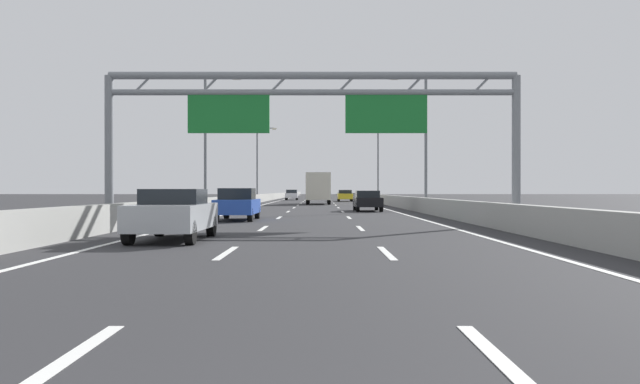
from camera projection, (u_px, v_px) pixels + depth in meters
name	position (u px, v px, depth m)	size (l,w,h in m)	color
ground_plane	(321.00, 199.00, 101.40)	(260.00, 260.00, 0.00)	#2D2D30
lane_dash_left_0	(57.00, 368.00, 4.91)	(0.16, 3.00, 0.01)	white
lane_dash_left_1	(229.00, 253.00, 13.91)	(0.16, 3.00, 0.01)	white
lane_dash_left_2	(266.00, 228.00, 22.91)	(0.16, 3.00, 0.01)	white
lane_dash_left_3	(282.00, 218.00, 31.91)	(0.16, 3.00, 0.01)	white
lane_dash_left_4	(291.00, 212.00, 40.91)	(0.16, 3.00, 0.01)	white
lane_dash_left_5	(296.00, 208.00, 49.91)	(0.16, 3.00, 0.01)	white
lane_dash_left_6	(300.00, 205.00, 58.91)	(0.16, 3.00, 0.01)	white
lane_dash_left_7	(303.00, 203.00, 67.91)	(0.16, 3.00, 0.01)	white
lane_dash_left_8	(305.00, 202.00, 76.91)	(0.16, 3.00, 0.01)	white
lane_dash_left_9	(307.00, 200.00, 85.91)	(0.16, 3.00, 0.01)	white
lane_dash_left_10	(309.00, 200.00, 94.91)	(0.16, 3.00, 0.01)	white
lane_dash_left_11	(310.00, 199.00, 103.91)	(0.16, 3.00, 0.01)	white
lane_dash_left_12	(311.00, 198.00, 112.91)	(0.16, 3.00, 0.01)	white
lane_dash_left_13	(312.00, 197.00, 121.91)	(0.16, 3.00, 0.01)	white
lane_dash_left_14	(312.00, 197.00, 130.91)	(0.16, 3.00, 0.01)	white
lane_dash_left_15	(313.00, 197.00, 139.91)	(0.16, 3.00, 0.01)	white
lane_dash_left_16	(314.00, 196.00, 148.91)	(0.16, 3.00, 0.01)	white
lane_dash_left_17	(314.00, 196.00, 157.91)	(0.16, 3.00, 0.01)	white
lane_dash_right_0	(511.00, 368.00, 4.89)	(0.16, 3.00, 0.01)	white
lane_dash_right_1	(389.00, 253.00, 13.89)	(0.16, 3.00, 0.01)	white
lane_dash_right_2	(363.00, 228.00, 22.89)	(0.16, 3.00, 0.01)	white
lane_dash_right_3	(351.00, 218.00, 31.89)	(0.16, 3.00, 0.01)	white
lane_dash_right_4	(345.00, 212.00, 40.89)	(0.16, 3.00, 0.01)	white
lane_dash_right_5	(341.00, 208.00, 49.89)	(0.16, 3.00, 0.01)	white
lane_dash_right_6	(338.00, 205.00, 58.89)	(0.16, 3.00, 0.01)	white
lane_dash_right_7	(336.00, 203.00, 67.89)	(0.16, 3.00, 0.01)	white
lane_dash_right_8	(334.00, 202.00, 76.89)	(0.16, 3.00, 0.01)	white
lane_dash_right_9	(333.00, 200.00, 85.89)	(0.16, 3.00, 0.01)	white
lane_dash_right_10	(332.00, 200.00, 94.89)	(0.16, 3.00, 0.01)	white
lane_dash_right_11	(331.00, 199.00, 103.89)	(0.16, 3.00, 0.01)	white
lane_dash_right_12	(331.00, 198.00, 112.89)	(0.16, 3.00, 0.01)	white
lane_dash_right_13	(330.00, 197.00, 121.89)	(0.16, 3.00, 0.01)	white
lane_dash_right_14	(329.00, 197.00, 130.89)	(0.16, 3.00, 0.01)	white
lane_dash_right_15	(329.00, 197.00, 139.89)	(0.16, 3.00, 0.01)	white
lane_dash_right_16	(329.00, 196.00, 148.89)	(0.16, 3.00, 0.01)	white
lane_dash_right_17	(328.00, 196.00, 157.89)	(0.16, 3.00, 0.01)	white
edge_line_left	(284.00, 200.00, 89.42)	(0.16, 176.00, 0.01)	white
edge_line_right	(357.00, 200.00, 89.38)	(0.16, 176.00, 0.01)	white
barrier_left	(282.00, 196.00, 111.43)	(0.45, 220.00, 0.95)	#9E9E99
barrier_right	(359.00, 196.00, 111.37)	(0.45, 220.00, 0.95)	#9E9E99
sign_gantry	(314.00, 108.00, 25.77)	(17.33, 0.36, 6.36)	gray
streetlamp_left_mid	(211.00, 133.00, 43.19)	(2.58, 0.28, 9.50)	slate
streetlamp_right_mid	(425.00, 133.00, 43.14)	(2.58, 0.28, 9.50)	slate
streetlamp_left_far	(261.00, 159.00, 78.80)	(2.58, 0.28, 9.50)	slate
streetlamp_right_far	(379.00, 159.00, 78.74)	(2.58, 0.28, 9.50)	slate
blue_car	(240.00, 204.00, 29.26)	(1.76, 4.23, 1.51)	#2347AD
silver_car	(176.00, 214.00, 17.54)	(1.83, 4.18, 1.45)	#A8ADB2
white_car	(294.00, 195.00, 90.63)	(1.76, 4.41, 1.51)	silver
black_car	(370.00, 201.00, 42.15)	(1.76, 4.47, 1.39)	black
yellow_car	(347.00, 195.00, 78.99)	(1.85, 4.66, 1.46)	yellow
box_truck	(321.00, 188.00, 63.17)	(2.42, 8.14, 3.16)	silver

